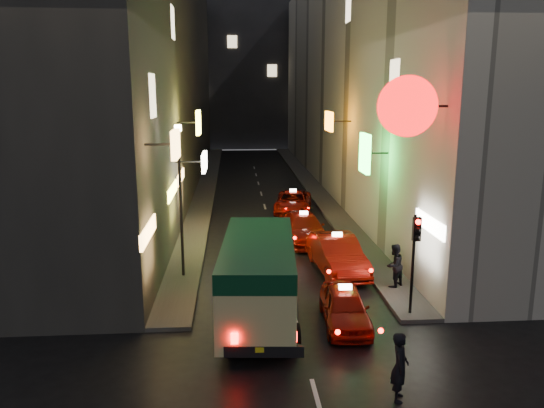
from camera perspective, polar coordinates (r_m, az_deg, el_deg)
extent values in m
cube|color=#383633|center=(42.62, -12.57, 13.69)|extent=(6.00, 52.00, 18.00)
cube|color=#FFB659|center=(18.13, -10.33, 6.34)|extent=(0.18, 1.36, 0.97)
cube|color=white|center=(27.05, -7.29, 4.54)|extent=(0.18, 2.27, 0.89)
cube|color=#FFEC3F|center=(28.50, -7.93, 8.68)|extent=(0.18, 1.57, 1.27)
cube|color=#FFB659|center=(18.55, -13.18, -2.90)|extent=(0.10, 3.00, 0.55)
cube|color=#FFEC3F|center=(25.66, -10.69, 1.40)|extent=(0.10, 3.42, 0.55)
cube|color=#FFB659|center=(29.64, -9.82, 2.88)|extent=(0.10, 3.42, 0.55)
cube|color=#FFE5B2|center=(20.40, -12.75, 11.28)|extent=(0.06, 1.30, 1.60)
cube|color=#FFE5B2|center=(28.52, -10.65, 18.63)|extent=(0.06, 1.30, 1.60)
cube|color=beige|center=(43.38, 9.49, 13.78)|extent=(6.00, 52.00, 18.00)
cylinder|color=#F20A0A|center=(18.11, 14.37, 10.15)|extent=(1.99, 0.18, 1.99)
cube|color=#30F43D|center=(24.51, 9.96, 5.40)|extent=(0.18, 1.47, 1.77)
cube|color=orange|center=(32.11, 6.15, 8.84)|extent=(0.18, 1.96, 1.15)
cube|color=white|center=(19.88, 16.63, -2.07)|extent=(0.10, 2.77, 0.55)
cube|color=#FFE5B2|center=(24.23, 13.03, 13.04)|extent=(0.06, 1.30, 1.60)
cube|color=#FFE5B2|center=(34.25, 8.22, 20.14)|extent=(0.06, 1.30, 1.60)
cube|color=#333338|center=(74.28, -2.67, 14.79)|extent=(30.00, 10.00, 22.00)
cube|color=#464341|center=(42.93, -7.05, 1.90)|extent=(1.50, 52.00, 0.15)
cube|color=#464341|center=(43.33, 4.25, 2.05)|extent=(1.50, 52.00, 0.15)
cube|color=#D8D187|center=(17.91, -1.48, -7.77)|extent=(2.77, 6.70, 2.40)
cube|color=#0B3920|center=(17.61, -1.50, -4.93)|extent=(2.79, 6.72, 0.60)
cube|color=black|center=(18.14, -1.53, -6.70)|extent=(2.61, 4.09, 0.55)
cube|color=black|center=(15.38, -0.87, -15.53)|extent=(2.25, 0.35, 0.33)
cube|color=#FF0A05|center=(15.10, -4.06, -14.26)|extent=(0.20, 0.06, 0.31)
cube|color=#FF0A05|center=(15.19, 2.32, -14.08)|extent=(0.20, 0.06, 0.31)
cylinder|color=black|center=(20.28, -4.68, -8.97)|extent=(0.24, 0.83, 0.83)
cylinder|color=black|center=(16.54, 2.56, -14.08)|extent=(0.24, 0.83, 0.83)
imported|color=maroon|center=(18.14, 7.83, -10.63)|extent=(2.12, 4.67, 1.46)
cube|color=white|center=(17.84, 7.91, -8.21)|extent=(0.43, 0.20, 0.16)
sphere|color=#FF0A05|center=(16.15, 7.09, -13.52)|extent=(0.16, 0.16, 0.16)
sphere|color=#FF0A05|center=(16.44, 11.62, -13.21)|extent=(0.16, 0.16, 0.16)
imported|color=maroon|center=(23.05, 6.98, -5.05)|extent=(2.92, 6.00, 1.84)
cube|color=white|center=(22.77, 7.05, -2.62)|extent=(0.44, 0.22, 0.16)
sphere|color=#FF0A05|center=(20.44, 6.13, -7.24)|extent=(0.16, 0.16, 0.16)
sphere|color=#FF0A05|center=(20.78, 10.60, -7.05)|extent=(0.16, 0.16, 0.16)
imported|color=maroon|center=(27.50, 3.42, -2.32)|extent=(2.53, 5.34, 1.65)
cube|color=white|center=(27.28, 3.44, -0.46)|extent=(0.43, 0.21, 0.16)
sphere|color=#FF0A05|center=(25.15, 2.46, -3.66)|extent=(0.16, 0.16, 0.16)
sphere|color=#FF0A05|center=(25.35, 5.75, -3.58)|extent=(0.16, 0.16, 0.16)
imported|color=maroon|center=(33.91, 2.28, 0.41)|extent=(2.81, 5.16, 1.56)
cube|color=white|center=(33.74, 2.29, 1.85)|extent=(0.44, 0.25, 0.16)
sphere|color=#FF0A05|center=(31.68, 1.49, -0.39)|extent=(0.16, 0.16, 0.16)
sphere|color=#FF0A05|center=(31.84, 3.95, -0.35)|extent=(0.16, 0.16, 0.16)
imported|color=black|center=(14.27, 13.61, -16.21)|extent=(0.60, 0.77, 2.06)
imported|color=black|center=(21.31, 13.02, -6.16)|extent=(0.86, 0.82, 1.95)
cylinder|color=black|center=(18.77, 14.90, -6.32)|extent=(0.10, 0.10, 3.50)
cube|color=black|center=(18.24, 15.31, -2.62)|extent=(0.26, 0.18, 0.80)
sphere|color=#FF0A05|center=(18.08, 15.47, -1.88)|extent=(0.18, 0.18, 0.18)
sphere|color=black|center=(18.14, 15.42, -2.71)|extent=(0.17, 0.17, 0.17)
sphere|color=black|center=(18.21, 15.37, -3.53)|extent=(0.17, 0.17, 0.17)
cylinder|color=black|center=(21.79, -9.78, -0.09)|extent=(0.12, 0.12, 6.00)
cylinder|color=#FFE5BF|center=(21.35, -10.08, 8.06)|extent=(0.28, 0.28, 0.25)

